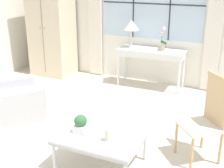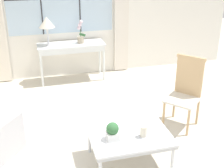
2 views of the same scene
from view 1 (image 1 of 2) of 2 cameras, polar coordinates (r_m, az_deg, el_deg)
ground_plane at (r=4.09m, az=-6.90°, el=-12.38°), size 14.00×14.00×0.00m
wall_back_windowed at (r=6.27m, az=7.26°, el=12.69°), size 7.20×0.14×2.80m
armoire at (r=6.88m, az=-11.00°, el=10.74°), size 0.92×0.71×2.21m
console_table at (r=6.08m, az=7.17°, el=5.44°), size 1.29×0.46×0.75m
table_lamp at (r=6.13m, az=3.57°, el=10.63°), size 0.30×0.30×0.54m
potted_orchid at (r=5.98m, az=9.08°, el=7.58°), size 0.16×0.13×0.45m
armchair_upholstered at (r=5.11m, az=-18.47°, el=-3.26°), size 1.24×1.25×0.74m
side_chair_wooden at (r=3.88m, az=17.21°, el=-5.35°), size 0.62×0.62×1.05m
coffee_table at (r=3.65m, az=-2.08°, el=-9.74°), size 0.98×0.74×0.41m
potted_plant_small at (r=3.64m, az=-5.76°, el=-7.26°), size 0.15×0.15×0.22m
pillar_candle at (r=3.47m, az=-0.71°, el=-9.39°), size 0.12×0.12×0.16m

